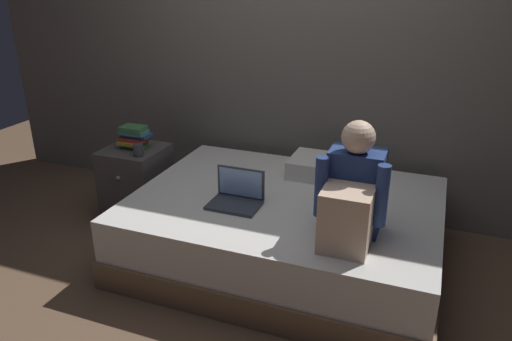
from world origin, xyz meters
TOP-DOWN VIEW (x-y plane):
  - ground_plane at (0.00, 0.00)m, footprint 8.00×8.00m
  - wall_back at (0.00, 1.20)m, footprint 5.60×0.10m
  - bed at (0.20, 0.30)m, footprint 2.00×1.50m
  - nightstand at (-1.10, 0.50)m, footprint 0.44×0.46m
  - person_sitting at (0.68, -0.05)m, footprint 0.39×0.44m
  - laptop at (-0.06, 0.10)m, footprint 0.32×0.23m
  - pillow at (0.38, 0.75)m, footprint 0.56×0.36m
  - book_stack at (-1.10, 0.52)m, footprint 0.23×0.16m
  - mug at (-0.97, 0.38)m, footprint 0.08×0.08m

SIDE VIEW (x-z plane):
  - ground_plane at x=0.00m, z-range 0.00..0.00m
  - bed at x=0.20m, z-range 0.00..0.46m
  - nightstand at x=-1.10m, z-range 0.00..0.57m
  - laptop at x=-0.06m, z-range 0.41..0.63m
  - pillow at x=0.38m, z-range 0.47..0.60m
  - mug at x=-0.97m, z-range 0.57..0.66m
  - book_stack at x=-1.10m, z-range 0.57..0.75m
  - person_sitting at x=0.68m, z-range 0.39..1.04m
  - wall_back at x=0.00m, z-range 0.00..2.70m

